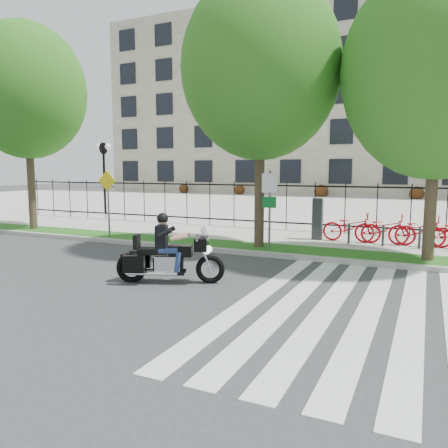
% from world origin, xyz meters
% --- Properties ---
extents(ground, '(120.00, 120.00, 0.00)m').
position_xyz_m(ground, '(0.00, 0.00, 0.00)').
color(ground, '#333335').
rests_on(ground, ground).
extents(curb, '(60.00, 0.20, 0.15)m').
position_xyz_m(curb, '(0.00, 4.10, 0.07)').
color(curb, '#A19E97').
rests_on(curb, ground).
extents(grass_verge, '(60.00, 1.50, 0.15)m').
position_xyz_m(grass_verge, '(0.00, 4.95, 0.07)').
color(grass_verge, '#1C5014').
rests_on(grass_verge, ground).
extents(sidewalk, '(60.00, 3.50, 0.15)m').
position_xyz_m(sidewalk, '(0.00, 7.45, 0.07)').
color(sidewalk, '#A9A69E').
rests_on(sidewalk, ground).
extents(plaza, '(80.00, 34.00, 0.10)m').
position_xyz_m(plaza, '(0.00, 25.00, 0.05)').
color(plaza, '#A9A69E').
rests_on(plaza, ground).
extents(crosswalk_stripes, '(5.70, 8.00, 0.01)m').
position_xyz_m(crosswalk_stripes, '(4.83, 0.00, 0.01)').
color(crosswalk_stripes, silver).
rests_on(crosswalk_stripes, ground).
extents(iron_fence, '(30.00, 0.06, 2.00)m').
position_xyz_m(iron_fence, '(0.00, 9.20, 1.15)').
color(iron_fence, black).
rests_on(iron_fence, sidewalk).
extents(office_building, '(60.00, 21.90, 20.15)m').
position_xyz_m(office_building, '(0.00, 44.92, 9.97)').
color(office_building, gray).
rests_on(office_building, ground).
extents(lamp_post_left, '(1.06, 0.70, 4.25)m').
position_xyz_m(lamp_post_left, '(-12.00, 12.00, 3.21)').
color(lamp_post_left, black).
rests_on(lamp_post_left, ground).
extents(street_tree_0, '(4.85, 4.85, 8.54)m').
position_xyz_m(street_tree_0, '(-9.93, 4.95, 5.89)').
color(street_tree_0, '#372A1E').
rests_on(street_tree_0, grass_verge).
extents(street_tree_1, '(5.04, 5.04, 8.60)m').
position_xyz_m(street_tree_1, '(0.37, 4.95, 5.84)').
color(street_tree_1, '#372A1E').
rests_on(street_tree_1, grass_verge).
extents(street_tree_2, '(5.10, 5.10, 8.10)m').
position_xyz_m(street_tree_2, '(5.43, 4.95, 5.31)').
color(street_tree_2, '#372A1E').
rests_on(street_tree_2, grass_verge).
extents(sign_pole_regulatory, '(0.50, 0.09, 2.50)m').
position_xyz_m(sign_pole_regulatory, '(0.85, 4.58, 1.74)').
color(sign_pole_regulatory, '#59595B').
rests_on(sign_pole_regulatory, grass_verge).
extents(sign_pole_warning, '(0.78, 0.09, 2.49)m').
position_xyz_m(sign_pole_warning, '(-5.54, 4.58, 1.74)').
color(sign_pole_warning, '#59595B').
rests_on(sign_pole_warning, grass_verge).
extents(motorcycle_rider, '(2.47, 1.31, 2.00)m').
position_xyz_m(motorcycle_rider, '(-0.10, 0.21, 0.67)').
color(motorcycle_rider, black).
rests_on(motorcycle_rider, ground).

